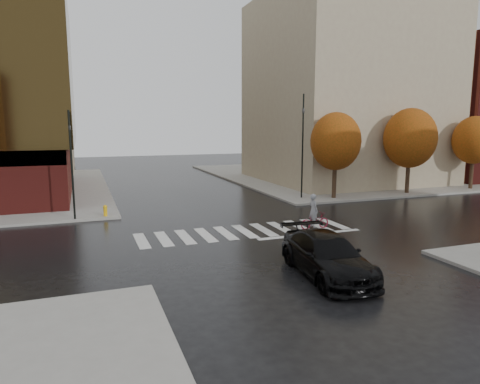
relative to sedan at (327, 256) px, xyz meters
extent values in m
plane|color=black|center=(-0.50, 6.96, -0.79)|extent=(120.00, 120.00, 0.00)
cube|color=gray|center=(20.50, 27.96, -0.71)|extent=(30.00, 30.00, 0.15)
cube|color=silver|center=(-0.50, 7.46, -0.78)|extent=(12.00, 3.00, 0.01)
cube|color=gray|center=(16.50, 23.96, 8.36)|extent=(16.00, 16.00, 18.00)
cube|color=maroon|center=(32.50, 22.96, 6.36)|extent=(14.00, 14.00, 14.00)
cube|color=gray|center=(-16.50, 43.96, 9.36)|extent=(14.00, 12.00, 20.00)
cylinder|color=black|center=(9.50, 14.36, 0.76)|extent=(0.32, 0.32, 2.80)
ellipsoid|color=#AA4110|center=(9.50, 14.36, 3.68)|extent=(3.80, 3.80, 4.37)
cylinder|color=black|center=(16.50, 14.36, 0.76)|extent=(0.32, 0.32, 2.80)
ellipsoid|color=#AA4110|center=(16.50, 14.36, 3.84)|extent=(4.20, 4.20, 4.83)
cylinder|color=black|center=(23.50, 14.36, 0.76)|extent=(0.32, 0.32, 2.80)
ellipsoid|color=#AA4110|center=(23.50, 14.36, 3.60)|extent=(3.60, 3.60, 4.14)
imported|color=black|center=(0.00, 0.00, 0.00)|extent=(2.73, 5.61, 1.57)
imported|color=maroon|center=(3.34, 6.65, -0.33)|extent=(1.76, 0.67, 0.91)
imported|color=gray|center=(3.24, 6.65, 0.26)|extent=(0.47, 0.69, 1.85)
cylinder|color=black|center=(-9.14, 13.26, 2.56)|extent=(0.12, 0.12, 6.40)
imported|color=black|center=(-9.14, 13.26, 4.88)|extent=(0.17, 0.14, 0.80)
cylinder|color=black|center=(7.20, 15.29, 3.28)|extent=(0.12, 0.12, 7.83)
imported|color=black|center=(7.20, 15.29, 6.12)|extent=(0.18, 0.21, 0.98)
cylinder|color=#F0B10E|center=(-7.38, 13.46, -0.35)|extent=(0.23, 0.23, 0.57)
sphere|color=#F0B10E|center=(-7.38, 13.46, -0.07)|extent=(0.25, 0.25, 0.25)
cylinder|color=#412C17|center=(3.30, 4.96, -0.78)|extent=(0.73, 0.73, 0.01)
camera|label=1|loc=(-8.57, -13.56, 4.94)|focal=32.00mm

